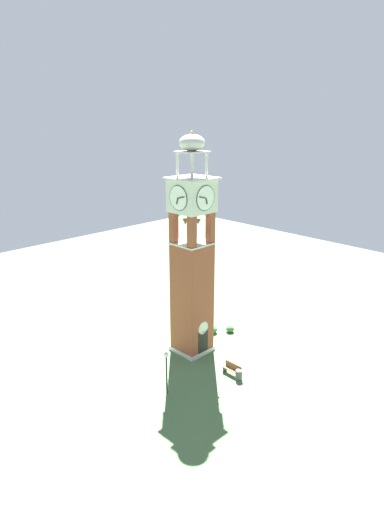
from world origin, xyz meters
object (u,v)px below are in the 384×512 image
park_bench (232,369)px  trash_bin (239,375)px  lamp_post (166,365)px  clock_tower (192,267)px

park_bench → trash_bin: park_bench is taller
lamp_post → trash_bin: (5.10, -2.52, -1.98)m
clock_tower → park_bench: size_ratio=11.38×
lamp_post → park_bench: bearing=-18.3°
clock_tower → lamp_post: bearing=-150.7°
clock_tower → park_bench: 8.68m
clock_tower → lamp_post: size_ratio=5.41×
clock_tower → trash_bin: (-0.64, -5.74, -7.19)m
clock_tower → trash_bin: 9.23m
park_bench → lamp_post: size_ratio=0.47×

